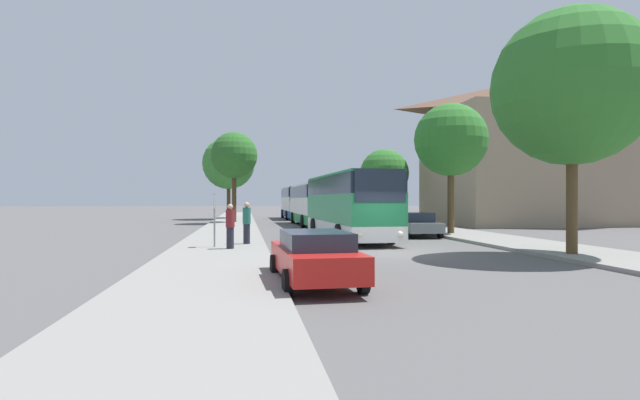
# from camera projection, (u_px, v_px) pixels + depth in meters

# --- Properties ---
(ground_plane) EXTENTS (300.00, 300.00, 0.00)m
(ground_plane) POSITION_uv_depth(u_px,v_px,m) (394.00, 253.00, 20.04)
(ground_plane) COLOR #565454
(ground_plane) RESTS_ON ground
(sidewalk_left) EXTENTS (4.00, 120.00, 0.15)m
(sidewalk_left) POSITION_uv_depth(u_px,v_px,m) (217.00, 254.00, 19.00)
(sidewalk_left) COLOR gray
(sidewalk_left) RESTS_ON ground_plane
(sidewalk_right) EXTENTS (4.00, 120.00, 0.15)m
(sidewalk_right) POSITION_uv_depth(u_px,v_px,m) (554.00, 249.00, 21.09)
(sidewalk_right) COLOR gray
(sidewalk_right) RESTS_ON ground_plane
(building_right_background) EXTENTS (21.56, 12.02, 13.36)m
(building_right_background) POSITION_uv_depth(u_px,v_px,m) (559.00, 149.00, 44.20)
(building_right_background) COLOR gray
(building_right_background) RESTS_ON ground_plane
(bus_front) EXTENTS (3.12, 12.01, 3.51)m
(bus_front) POSITION_uv_depth(u_px,v_px,m) (348.00, 205.00, 27.30)
(bus_front) COLOR silver
(bus_front) RESTS_ON ground_plane
(bus_middle) EXTENTS (2.97, 11.84, 3.37)m
(bus_middle) POSITION_uv_depth(u_px,v_px,m) (313.00, 204.00, 41.75)
(bus_middle) COLOR #238942
(bus_middle) RESTS_ON ground_plane
(bus_rear) EXTENTS (2.73, 10.56, 3.49)m
(bus_rear) POSITION_uv_depth(u_px,v_px,m) (296.00, 202.00, 55.23)
(bus_rear) COLOR #2D519E
(bus_rear) RESTS_ON ground_plane
(parked_car_left_curb) EXTENTS (2.09, 4.75, 1.36)m
(parked_car_left_curb) POSITION_uv_depth(u_px,v_px,m) (315.00, 256.00, 12.60)
(parked_car_left_curb) COLOR red
(parked_car_left_curb) RESTS_ON ground_plane
(parked_car_right_near) EXTENTS (2.21, 4.54, 1.40)m
(parked_car_right_near) POSITION_uv_depth(u_px,v_px,m) (415.00, 224.00, 29.04)
(parked_car_right_near) COLOR slate
(parked_car_right_near) RESTS_ON ground_plane
(bus_stop_sign) EXTENTS (0.08, 0.45, 2.26)m
(bus_stop_sign) POSITION_uv_depth(u_px,v_px,m) (215.00, 214.00, 21.11)
(bus_stop_sign) COLOR gray
(bus_stop_sign) RESTS_ON sidewalk_left
(pedestrian_waiting_near) EXTENTS (0.36, 0.36, 1.89)m
(pedestrian_waiting_near) POSITION_uv_depth(u_px,v_px,m) (247.00, 223.00, 22.58)
(pedestrian_waiting_near) COLOR #23232D
(pedestrian_waiting_near) RESTS_ON sidewalk_left
(pedestrian_waiting_far) EXTENTS (0.36, 0.36, 1.83)m
(pedestrian_waiting_far) POSITION_uv_depth(u_px,v_px,m) (230.00, 226.00, 20.36)
(pedestrian_waiting_far) COLOR #23232D
(pedestrian_waiting_far) RESTS_ON sidewalk_left
(tree_left_near) EXTENTS (4.14, 4.14, 8.03)m
(tree_left_near) POSITION_uv_depth(u_px,v_px,m) (234.00, 156.00, 44.47)
(tree_left_near) COLOR #47331E
(tree_left_near) RESTS_ON sidewalk_left
(tree_left_far) EXTENTS (5.67, 5.67, 8.81)m
(tree_left_far) POSITION_uv_depth(u_px,v_px,m) (229.00, 163.00, 54.35)
(tree_left_far) COLOR #47331E
(tree_left_far) RESTS_ON sidewalk_left
(tree_right_near) EXTENTS (4.65, 4.65, 6.85)m
(tree_right_near) POSITION_uv_depth(u_px,v_px,m) (384.00, 173.00, 47.64)
(tree_right_near) COLOR #47331E
(tree_right_near) RESTS_ON sidewalk_right
(tree_right_mid) EXTENTS (4.38, 4.38, 7.79)m
(tree_right_mid) POSITION_uv_depth(u_px,v_px,m) (451.00, 140.00, 29.92)
(tree_right_mid) COLOR #513D23
(tree_right_mid) RESTS_ON sidewalk_right
(tree_right_far) EXTENTS (5.82, 5.82, 9.10)m
(tree_right_far) POSITION_uv_depth(u_px,v_px,m) (572.00, 87.00, 18.50)
(tree_right_far) COLOR #513D23
(tree_right_far) RESTS_ON sidewalk_right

